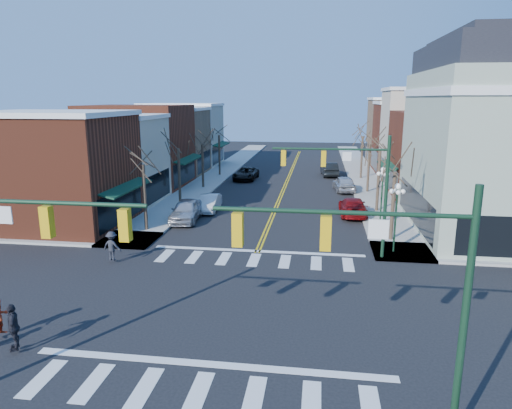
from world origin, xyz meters
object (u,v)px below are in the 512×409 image
at_px(lamppost_midblock, 382,186).
at_px(car_right_far, 329,169).
at_px(car_left_far, 246,174).
at_px(car_right_mid, 344,183).
at_px(car_left_mid, 209,203).
at_px(car_left_near, 186,210).
at_px(lamppost_corner, 396,206).
at_px(car_right_near, 353,207).
at_px(pedestrian_dark_b, 112,246).
at_px(pedestrian_dark_a, 13,327).
at_px(pedestrian_red_b, 0,317).

xyz_separation_m(lamppost_midblock, car_right_far, (-3.40, 21.84, -2.15)).
distance_m(car_left_far, car_right_mid, 12.14).
relative_size(car_left_far, car_right_mid, 1.10).
height_order(lamppost_midblock, car_right_mid, lamppost_midblock).
bearing_deg(car_left_mid, car_left_near, -108.68).
bearing_deg(car_right_far, car_right_mid, 92.10).
bearing_deg(lamppost_corner, lamppost_midblock, 90.00).
bearing_deg(car_right_near, pedestrian_dark_b, 41.00).
height_order(car_right_near, pedestrian_dark_a, pedestrian_dark_a).
relative_size(lamppost_corner, pedestrian_dark_a, 2.42).
distance_m(pedestrian_red_b, pedestrian_dark_b, 8.60).
distance_m(car_left_mid, pedestrian_dark_b, 13.03).
xyz_separation_m(lamppost_corner, car_left_far, (-13.00, 24.22, -2.25)).
bearing_deg(lamppost_midblock, car_right_mid, 99.44).
bearing_deg(pedestrian_red_b, car_left_near, 12.61).
height_order(lamppost_corner, car_left_near, lamppost_corner).
relative_size(car_left_mid, car_left_far, 0.81).
xyz_separation_m(car_left_far, car_right_near, (11.15, -15.16, 0.01)).
relative_size(car_left_far, pedestrian_red_b, 3.38).
xyz_separation_m(car_left_near, pedestrian_red_b, (-2.14, -18.04, 0.08)).
bearing_deg(pedestrian_dark_a, pedestrian_red_b, -153.80).
xyz_separation_m(pedestrian_red_b, pedestrian_dark_a, (1.24, -0.89, 0.13)).
height_order(car_left_mid, car_right_far, car_right_far).
bearing_deg(car_left_far, pedestrian_red_b, -93.22).
height_order(car_left_mid, pedestrian_dark_a, pedestrian_dark_a).
xyz_separation_m(car_left_far, pedestrian_dark_a, (-2.50, -37.57, 0.33)).
bearing_deg(pedestrian_red_b, car_left_far, 13.55).
xyz_separation_m(lamppost_midblock, pedestrian_dark_a, (-15.50, -19.84, -1.92)).
distance_m(lamppost_midblock, car_left_far, 22.10).
bearing_deg(pedestrian_dark_b, lamppost_midblock, -138.21).
bearing_deg(car_right_far, pedestrian_dark_a, 67.86).
relative_size(lamppost_midblock, pedestrian_dark_a, 2.42).
distance_m(car_left_far, car_right_far, 10.45).
bearing_deg(car_right_far, pedestrian_red_b, 65.94).
distance_m(lamppost_midblock, car_right_near, 3.87).
distance_m(car_right_near, car_right_far, 19.34).
bearing_deg(car_left_far, car_right_mid, -23.16).
bearing_deg(car_left_far, lamppost_midblock, -51.14).
height_order(lamppost_midblock, car_left_far, lamppost_midblock).
height_order(car_left_mid, pedestrian_red_b, pedestrian_red_b).
bearing_deg(car_right_mid, pedestrian_red_b, 58.36).
relative_size(car_right_far, pedestrian_red_b, 3.24).
height_order(car_right_far, pedestrian_dark_b, pedestrian_dark_b).
xyz_separation_m(lamppost_midblock, car_left_near, (-14.60, -0.91, -2.13)).
height_order(car_right_mid, pedestrian_red_b, pedestrian_red_b).
bearing_deg(car_left_mid, car_left_far, 85.75).
height_order(car_right_far, pedestrian_red_b, pedestrian_red_b).
xyz_separation_m(pedestrian_dark_a, pedestrian_dark_b, (-0.64, 9.47, -0.04)).
bearing_deg(car_right_far, lamppost_corner, 90.89).
bearing_deg(lamppost_midblock, pedestrian_red_b, -131.45).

